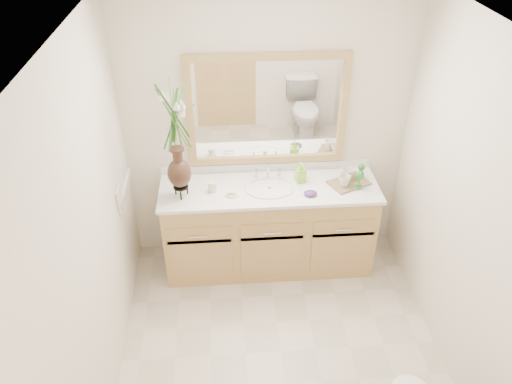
{
  "coord_description": "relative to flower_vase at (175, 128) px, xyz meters",
  "views": [
    {
      "loc": [
        -0.37,
        -2.44,
        3.15
      ],
      "look_at": [
        -0.14,
        0.65,
        1.04
      ],
      "focal_mm": 35.0,
      "sensor_mm": 36.0,
      "label": 1
    }
  ],
  "objects": [
    {
      "name": "ceiling",
      "position": [
        0.73,
        -0.95,
        0.95
      ],
      "size": [
        2.4,
        2.6,
        0.02
      ],
      "primitive_type": "cube",
      "color": "white",
      "rests_on": "wall_back"
    },
    {
      "name": "wall_back",
      "position": [
        0.73,
        0.35,
        -0.25
      ],
      "size": [
        2.4,
        0.02,
        2.4
      ],
      "primitive_type": "cube",
      "color": "white",
      "rests_on": "floor"
    },
    {
      "name": "switch_plate",
      "position": [
        -0.46,
        -0.18,
        -0.47
      ],
      "size": [
        0.02,
        0.12,
        0.12
      ],
      "primitive_type": "cube",
      "color": "white",
      "rests_on": "wall_left"
    },
    {
      "name": "mug_left",
      "position": [
        1.35,
        0.03,
        -0.55
      ],
      "size": [
        0.13,
        0.13,
        0.1
      ],
      "primitive_type": "imported",
      "rotation": [
        0.0,
        0.0,
        -0.41
      ],
      "color": "beige",
      "rests_on": "tray"
    },
    {
      "name": "soap_dish",
      "position": [
        0.41,
        -0.02,
        -0.61
      ],
      "size": [
        0.11,
        0.11,
        0.03
      ],
      "color": "beige",
      "rests_on": "counter"
    },
    {
      "name": "mirror",
      "position": [
        0.73,
        0.33,
        -0.04
      ],
      "size": [
        1.32,
        0.04,
        0.97
      ],
      "color": "white",
      "rests_on": "wall_back"
    },
    {
      "name": "tray",
      "position": [
        1.4,
        0.07,
        -0.61
      ],
      "size": [
        0.39,
        0.33,
        0.02
      ],
      "primitive_type": "cube",
      "rotation": [
        0.0,
        0.0,
        0.43
      ],
      "color": "olive",
      "rests_on": "counter"
    },
    {
      "name": "flower_vase",
      "position": [
        0.0,
        0.0,
        0.0
      ],
      "size": [
        0.22,
        0.22,
        0.91
      ],
      "rotation": [
        0.0,
        0.0,
        -0.03
      ],
      "color": "black",
      "rests_on": "counter"
    },
    {
      "name": "tumbler",
      "position": [
        0.25,
        0.05,
        -0.58
      ],
      "size": [
        0.07,
        0.07,
        0.09
      ],
      "primitive_type": "cylinder",
      "color": "beige",
      "rests_on": "counter"
    },
    {
      "name": "goblet_front",
      "position": [
        1.47,
        -0.0,
        -0.5
      ],
      "size": [
        0.07,
        0.07,
        0.15
      ],
      "color": "#297B2D",
      "rests_on": "tray"
    },
    {
      "name": "counter",
      "position": [
        0.73,
        0.07,
        -0.63
      ],
      "size": [
        1.84,
        0.57,
        0.03
      ],
      "primitive_type": "cube",
      "color": "white",
      "rests_on": "vanity"
    },
    {
      "name": "wall_right",
      "position": [
        1.93,
        -0.95,
        -0.25
      ],
      "size": [
        0.02,
        2.6,
        2.4
      ],
      "primitive_type": "cube",
      "color": "white",
      "rests_on": "floor"
    },
    {
      "name": "vanity",
      "position": [
        0.73,
        0.07,
        -1.05
      ],
      "size": [
        1.8,
        0.55,
        0.8
      ],
      "color": "tan",
      "rests_on": "floor"
    },
    {
      "name": "soap_bottle",
      "position": [
        1.0,
        0.15,
        -0.54
      ],
      "size": [
        0.09,
        0.09,
        0.16
      ],
      "primitive_type": "imported",
      "rotation": [
        0.0,
        0.0,
        0.2
      ],
      "color": "#8EE135",
      "rests_on": "counter"
    },
    {
      "name": "purple_dish",
      "position": [
        1.05,
        -0.07,
        -0.6
      ],
      "size": [
        0.11,
        0.09,
        0.04
      ],
      "primitive_type": "ellipsoid",
      "rotation": [
        0.0,
        0.0,
        -0.05
      ],
      "color": "#4B246D",
      "rests_on": "counter"
    },
    {
      "name": "sink",
      "position": [
        0.73,
        0.05,
        -0.67
      ],
      "size": [
        0.38,
        0.34,
        0.23
      ],
      "color": "white",
      "rests_on": "counter"
    },
    {
      "name": "mug_right",
      "position": [
        1.4,
        0.12,
        -0.55
      ],
      "size": [
        0.11,
        0.1,
        0.11
      ],
      "primitive_type": "imported",
      "rotation": [
        0.0,
        0.0,
        0.04
      ],
      "color": "beige",
      "rests_on": "tray"
    },
    {
      "name": "floor",
      "position": [
        0.73,
        -0.95,
        -1.45
      ],
      "size": [
        2.6,
        2.6,
        0.0
      ],
      "primitive_type": "plane",
      "color": "beige",
      "rests_on": "ground"
    },
    {
      "name": "goblet_back",
      "position": [
        1.52,
        0.15,
        -0.52
      ],
      "size": [
        0.06,
        0.06,
        0.13
      ],
      "color": "#297B2D",
      "rests_on": "tray"
    },
    {
      "name": "wall_left",
      "position": [
        -0.47,
        -0.95,
        -0.25
      ],
      "size": [
        0.02,
        2.6,
        2.4
      ],
      "primitive_type": "cube",
      "color": "white",
      "rests_on": "floor"
    }
  ]
}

